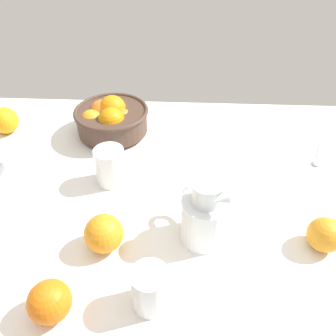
% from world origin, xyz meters
% --- Properties ---
extents(ground_plane, '(1.48, 0.94, 0.03)m').
position_xyz_m(ground_plane, '(0.00, 0.00, -0.01)').
color(ground_plane, white).
extents(fruit_bowl, '(0.23, 0.23, 0.12)m').
position_xyz_m(fruit_bowl, '(-0.23, 0.26, 0.05)').
color(fruit_bowl, '#473328').
rests_on(fruit_bowl, ground_plane).
extents(juice_pitcher, '(0.10, 0.14, 0.17)m').
position_xyz_m(juice_pitcher, '(0.05, -0.15, 0.06)').
color(juice_pitcher, white).
rests_on(juice_pitcher, ground_plane).
extents(juice_glass, '(0.08, 0.08, 0.10)m').
position_xyz_m(juice_glass, '(-0.19, 0.03, 0.05)').
color(juice_glass, white).
rests_on(juice_glass, ground_plane).
extents(second_glass, '(0.07, 0.07, 0.09)m').
position_xyz_m(second_glass, '(-0.05, -0.32, 0.04)').
color(second_glass, white).
rests_on(second_glass, ground_plane).
extents(loose_orange_1, '(0.09, 0.09, 0.09)m').
position_xyz_m(loose_orange_1, '(-0.16, -0.19, 0.04)').
color(loose_orange_1, orange).
rests_on(loose_orange_1, ground_plane).
extents(loose_orange_2, '(0.08, 0.08, 0.08)m').
position_xyz_m(loose_orange_2, '(0.31, -0.17, 0.04)').
color(loose_orange_2, orange).
rests_on(loose_orange_2, ground_plane).
extents(loose_orange_3, '(0.08, 0.08, 0.08)m').
position_xyz_m(loose_orange_3, '(-0.57, 0.25, 0.04)').
color(loose_orange_3, orange).
rests_on(loose_orange_3, ground_plane).
extents(loose_orange_4, '(0.08, 0.08, 0.08)m').
position_xyz_m(loose_orange_4, '(-0.23, -0.35, 0.04)').
color(loose_orange_4, orange).
rests_on(loose_orange_4, ground_plane).
extents(spoon, '(0.06, 0.13, 0.01)m').
position_xyz_m(spoon, '(0.40, 0.15, 0.00)').
color(spoon, silver).
rests_on(spoon, ground_plane).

